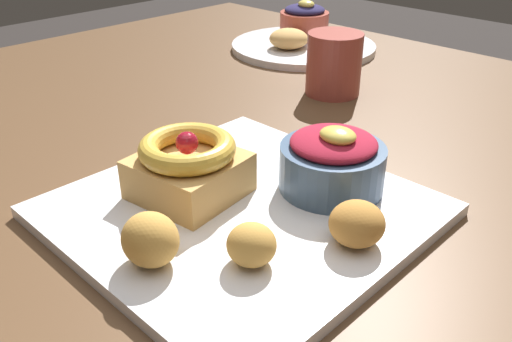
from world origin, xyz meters
The scene contains 11 objects.
dining_table centered at (0.00, 0.00, 0.65)m, with size 1.40×1.05×0.73m.
front_plate centered at (0.02, -0.14, 0.74)m, with size 0.30×0.30×0.01m, color white.
cake_slice centered at (-0.03, -0.16, 0.77)m, with size 0.10×0.10×0.06m.
berry_ramekin centered at (0.06, -0.06, 0.77)m, with size 0.10×0.10×0.07m.
fritter_front centered at (0.13, -0.11, 0.76)m, with size 0.05×0.05×0.04m, color #BC7F38.
fritter_middle centered at (0.09, -0.19, 0.76)m, with size 0.04×0.04×0.03m, color gold.
fritter_back centered at (0.03, -0.25, 0.76)m, with size 0.05×0.04×0.04m, color gold.
back_plate centered at (-0.29, 0.33, 0.74)m, with size 0.26×0.26×0.01m, color white.
back_ramekin centered at (-0.32, 0.36, 0.77)m, with size 0.09×0.09×0.07m.
back_pastry centered at (-0.29, 0.28, 0.76)m, with size 0.07×0.07×0.03m, color tan.
coffee_mug centered at (-0.12, 0.18, 0.77)m, with size 0.08×0.08×0.09m, color #993D33.
Camera 1 is at (0.33, -0.43, 1.01)m, focal length 38.22 mm.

